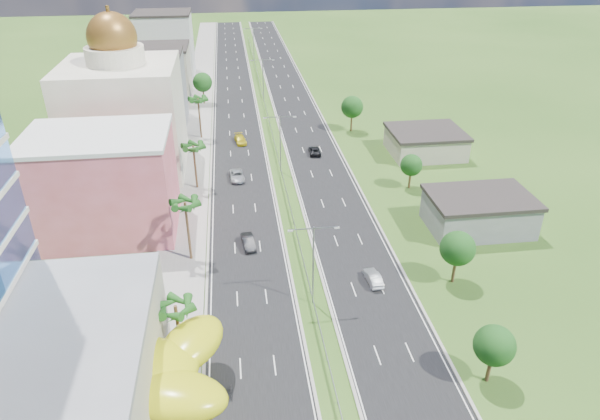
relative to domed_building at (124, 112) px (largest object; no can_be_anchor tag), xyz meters
name	(u,v)px	position (x,y,z in m)	size (l,w,h in m)	color
ground	(327,360)	(28.00, -55.00, -11.35)	(500.00, 500.00, 0.00)	#2D5119
road_left	(236,108)	(20.50, 35.00, -11.33)	(11.00, 260.00, 0.04)	black
road_right	(294,106)	(35.50, 35.00, -11.33)	(11.00, 260.00, 0.04)	black
sidewalk_left	(198,110)	(11.00, 35.00, -11.29)	(7.00, 260.00, 0.12)	gray
median_guardrail	(271,129)	(28.00, 16.99, -10.74)	(0.10, 216.06, 0.76)	gray
streetlight_median_b	(313,258)	(28.00, -45.00, -4.61)	(6.04, 0.25, 11.00)	gray
streetlight_median_c	(280,138)	(28.00, -5.00, -4.61)	(6.04, 0.25, 11.00)	gray
streetlight_median_d	(263,76)	(28.00, 40.00, -4.61)	(6.04, 0.25, 11.00)	gray
streetlight_median_e	(253,41)	(28.00, 85.00, -4.61)	(6.04, 0.25, 11.00)	gray
lime_canopy	(125,372)	(8.00, -59.00, -6.36)	(18.00, 15.00, 7.40)	#B9BA12
pink_shophouse	(104,185)	(0.00, -23.00, -3.85)	(20.00, 15.00, 15.00)	#D1555F
domed_building	(124,112)	(0.00, 0.00, 0.00)	(20.00, 20.00, 28.70)	beige
midrise_grey	(148,91)	(1.00, 25.00, -3.35)	(16.00, 15.00, 16.00)	slate
midrise_beige	(159,73)	(1.00, 47.00, -4.85)	(16.00, 15.00, 13.00)	#AAA28C
midrise_white	(165,46)	(1.00, 70.00, -2.35)	(16.00, 15.00, 18.00)	silver
shed_near	(478,214)	(56.00, -30.00, -8.85)	(15.00, 10.00, 5.00)	slate
shed_far	(425,143)	(58.00, 0.00, -9.15)	(14.00, 12.00, 4.40)	#AAA28C
palm_tree_b	(176,309)	(12.50, -53.00, -4.29)	(3.60, 3.60, 8.10)	#47301C
palm_tree_c	(185,206)	(12.50, -33.00, -2.85)	(3.60, 3.60, 9.60)	#47301C
palm_tree_d	(193,148)	(12.50, -10.00, -3.81)	(3.60, 3.60, 8.60)	#47301C
palm_tree_e	(198,101)	(12.50, 15.00, -3.05)	(3.60, 3.60, 9.40)	#47301C
leafy_tree_lfar	(203,82)	(12.50, 40.00, -5.78)	(4.90, 4.90, 8.05)	#47301C
leafy_tree_ra	(494,346)	(44.00, -60.00, -6.58)	(4.20, 4.20, 6.90)	#47301C
leafy_tree_rb	(458,249)	(47.00, -43.00, -6.18)	(4.55, 4.55, 7.47)	#47301C
leafy_tree_rc	(411,165)	(50.00, -15.00, -6.98)	(3.85, 3.85, 6.33)	#47301C
leafy_tree_rd	(352,107)	(46.00, 15.00, -5.78)	(4.90, 4.90, 8.05)	#47301C
car_dark_left	(248,242)	(20.65, -30.82, -10.54)	(1.63, 4.67, 1.54)	black
car_silver_mid_left	(237,176)	(19.64, -7.56, -10.57)	(2.47, 5.35, 1.49)	#93969A
car_yellow_far_left	(240,139)	(20.90, 10.78, -10.56)	(2.10, 5.18, 1.50)	gold
car_silver_right	(373,278)	(36.54, -41.82, -10.58)	(1.55, 4.45, 1.47)	#A4A7AC
car_dark_far_right	(315,151)	(35.72, 2.73, -10.64)	(2.22, 4.82, 1.34)	black
motorcycle	(231,391)	(17.66, -58.54, -10.72)	(0.56, 1.85, 1.18)	black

